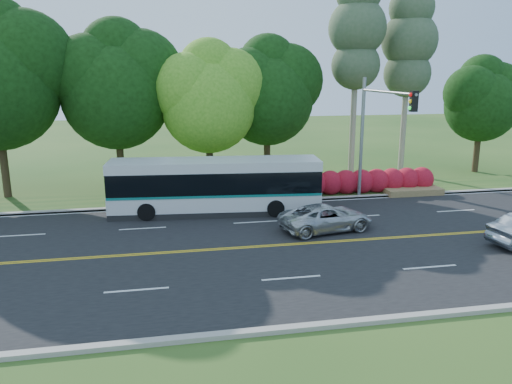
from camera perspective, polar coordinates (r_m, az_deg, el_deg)
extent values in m
plane|color=#274D19|center=(21.75, 2.97, -6.11)|extent=(120.00, 120.00, 0.00)
cube|color=black|center=(21.75, 2.97, -6.08)|extent=(60.00, 14.00, 0.02)
cube|color=#9E998F|center=(28.41, -0.45, -1.15)|extent=(60.00, 0.30, 0.15)
cube|color=#9E998F|center=(15.47, 9.47, -14.65)|extent=(60.00, 0.30, 0.15)
cube|color=#274D19|center=(30.18, -1.08, -0.31)|extent=(60.00, 4.00, 0.10)
cube|color=gold|center=(21.67, 3.02, -6.12)|extent=(57.00, 0.10, 0.00)
cube|color=gold|center=(21.82, 2.92, -5.98)|extent=(57.00, 0.10, 0.00)
cube|color=silver|center=(17.97, -13.49, -10.84)|extent=(2.20, 0.12, 0.00)
cube|color=silver|center=(18.48, 4.05, -9.76)|extent=(2.20, 0.12, 0.00)
cube|color=silver|center=(20.51, 19.24, -8.09)|extent=(2.20, 0.12, 0.00)
cube|color=silver|center=(25.36, -25.37, -4.50)|extent=(2.20, 0.12, 0.00)
cube|color=silver|center=(24.51, -12.83, -4.08)|extent=(2.20, 0.12, 0.00)
cube|color=silver|center=(24.89, -0.06, -3.45)|extent=(2.20, 0.12, 0.00)
cube|color=silver|center=(26.43, 11.75, -2.71)|extent=(2.20, 0.12, 0.00)
cube|color=silver|center=(28.95, 21.87, -1.99)|extent=(2.20, 0.12, 0.00)
cube|color=silver|center=(28.14, -0.33, -1.41)|extent=(57.00, 0.12, 0.00)
cube|color=silver|center=(15.74, 9.08, -14.32)|extent=(57.00, 0.12, 0.00)
cylinder|color=#2E2214|center=(32.61, -26.81, 2.73)|extent=(0.44, 0.44, 3.96)
sphere|color=black|center=(32.04, -24.98, 13.48)|extent=(5.76, 5.76, 5.76)
cylinder|color=#2E2214|center=(32.45, -15.21, 3.36)|extent=(0.44, 0.44, 3.60)
sphere|color=black|center=(32.00, -15.68, 10.62)|extent=(6.60, 6.60, 6.60)
sphere|color=black|center=(32.18, -13.09, 13.14)|extent=(5.28, 5.28, 5.28)
sphere|color=black|center=(31.90, -18.26, 12.51)|extent=(4.95, 4.95, 4.95)
sphere|color=black|center=(32.37, -15.73, 15.04)|extent=(4.29, 4.29, 4.29)
cylinder|color=#2E2214|center=(31.53, -5.30, 3.16)|extent=(0.44, 0.44, 3.24)
sphere|color=#41881C|center=(31.07, -5.45, 9.80)|extent=(5.80, 5.80, 5.80)
sphere|color=#41881C|center=(31.46, -3.13, 12.00)|extent=(4.64, 4.64, 4.64)
sphere|color=#41881C|center=(30.73, -7.65, 11.59)|extent=(4.35, 4.35, 4.35)
sphere|color=#41881C|center=(31.40, -5.43, 13.81)|extent=(3.77, 3.77, 3.77)
cylinder|color=#2E2214|center=(33.58, 1.27, 4.03)|extent=(0.44, 0.44, 3.42)
sphere|color=black|center=(33.14, 1.30, 10.53)|extent=(6.00, 6.00, 6.00)
sphere|color=black|center=(33.70, 3.50, 12.60)|extent=(4.80, 4.80, 4.80)
sphere|color=black|center=(32.68, -0.72, 12.33)|extent=(4.50, 4.50, 4.50)
sphere|color=black|center=(33.51, 1.35, 14.41)|extent=(3.90, 3.90, 3.90)
cylinder|color=gray|center=(34.94, 11.10, 9.43)|extent=(0.40, 0.40, 9.80)
sphere|color=#3D5636|center=(34.85, 11.31, 14.02)|extent=(3.23, 3.23, 3.23)
sphere|color=#3D5636|center=(34.95, 11.51, 17.92)|extent=(3.80, 3.80, 3.80)
cylinder|color=gray|center=(37.07, 16.60, 8.81)|extent=(0.40, 0.40, 9.10)
sphere|color=#3D5636|center=(36.97, 16.88, 12.82)|extent=(3.23, 3.23, 3.23)
sphere|color=#3D5636|center=(37.02, 17.13, 16.24)|extent=(3.80, 3.80, 3.80)
sphere|color=#3D5636|center=(37.19, 17.37, 19.43)|extent=(3.04, 3.04, 3.04)
cylinder|color=#2E2214|center=(40.50, 23.90, 4.27)|extent=(0.44, 0.44, 3.06)
sphere|color=black|center=(40.15, 24.37, 8.98)|extent=(5.20, 5.20, 5.20)
sphere|color=black|center=(41.02, 25.63, 10.39)|extent=(4.16, 4.16, 4.16)
sphere|color=black|center=(39.35, 23.41, 10.33)|extent=(3.90, 3.90, 3.90)
sphere|color=black|center=(40.46, 24.44, 11.78)|extent=(3.38, 3.38, 3.38)
sphere|color=maroon|center=(29.90, 4.85, 0.89)|extent=(1.50, 1.50, 1.50)
sphere|color=maroon|center=(30.18, 6.68, 0.97)|extent=(1.50, 1.50, 1.50)
sphere|color=maroon|center=(30.50, 8.47, 1.04)|extent=(1.50, 1.50, 1.50)
sphere|color=maroon|center=(30.84, 10.23, 1.11)|extent=(1.50, 1.50, 1.50)
sphere|color=maroon|center=(31.20, 11.95, 1.18)|extent=(1.50, 1.50, 1.50)
sphere|color=maroon|center=(31.60, 13.62, 1.25)|extent=(1.50, 1.50, 1.50)
sphere|color=maroon|center=(32.02, 15.25, 1.31)|extent=(1.50, 1.50, 1.50)
sphere|color=maroon|center=(32.47, 16.84, 1.37)|extent=(1.50, 1.50, 1.50)
sphere|color=maroon|center=(32.94, 18.39, 1.43)|extent=(1.50, 1.50, 1.50)
cube|color=brown|center=(31.90, 17.43, 0.10)|extent=(3.50, 1.40, 0.40)
cylinder|color=gray|center=(29.72, 11.98, 5.95)|extent=(0.20, 0.20, 7.00)
cylinder|color=gray|center=(26.75, 14.78, 10.99)|extent=(0.14, 6.00, 0.14)
cube|color=black|center=(24.27, 17.59, 9.86)|extent=(0.32, 0.28, 0.95)
sphere|color=red|center=(24.17, 17.28, 10.58)|extent=(0.18, 0.18, 0.18)
sphere|color=yellow|center=(24.19, 17.23, 9.87)|extent=(0.18, 0.18, 0.18)
sphere|color=#19D833|center=(24.20, 17.18, 9.17)|extent=(0.18, 0.18, 0.18)
cube|color=silver|center=(26.39, -4.64, -0.77)|extent=(11.06, 3.29, 0.90)
cube|color=black|center=(26.15, -4.68, 1.38)|extent=(11.01, 3.32, 1.13)
cube|color=silver|center=(25.99, -4.72, 3.14)|extent=(11.06, 3.29, 0.51)
cube|color=#0B6761|center=(26.29, -4.66, 0.07)|extent=(11.01, 3.33, 0.13)
cube|color=black|center=(26.61, -16.43, 1.26)|extent=(0.25, 2.13, 1.55)
cube|color=#19E54C|center=(26.44, -16.54, 3.11)|extent=(0.17, 1.39, 0.20)
cube|color=black|center=(26.54, -4.62, -2.04)|extent=(11.05, 3.19, 0.32)
cylinder|color=black|center=(25.61, -12.41, -2.23)|extent=(0.93, 0.33, 0.91)
cylinder|color=black|center=(27.69, -11.91, -1.00)|extent=(0.93, 0.33, 0.91)
cylinder|color=black|center=(25.65, 2.25, -1.88)|extent=(0.93, 0.33, 0.91)
cylinder|color=black|center=(27.72, 1.64, -0.68)|extent=(0.93, 0.33, 0.91)
imported|color=#BBBDBF|center=(23.73, 8.04, -2.91)|extent=(4.73, 2.83, 1.23)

